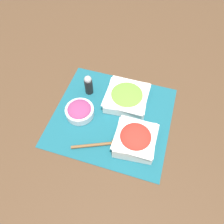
# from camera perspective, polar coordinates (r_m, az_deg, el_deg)

# --- Properties ---
(ground_plane) EXTENTS (3.00, 3.00, 0.00)m
(ground_plane) POSITION_cam_1_polar(r_m,az_deg,el_deg) (0.93, -0.00, -1.16)
(ground_plane) COLOR #513823
(placemat) EXTENTS (0.49, 0.45, 0.00)m
(placemat) POSITION_cam_1_polar(r_m,az_deg,el_deg) (0.93, -0.00, -1.09)
(placemat) COLOR #195B6B
(placemat) RESTS_ON ground_plane
(onion_bowl) EXTENTS (0.12, 0.12, 0.05)m
(onion_bowl) POSITION_cam_1_polar(r_m,az_deg,el_deg) (0.92, -8.47, 0.39)
(onion_bowl) COLOR silver
(onion_bowl) RESTS_ON placemat
(tomato_bowl) EXTENTS (0.16, 0.16, 0.08)m
(tomato_bowl) POSITION_cam_1_polar(r_m,az_deg,el_deg) (0.84, 6.06, -7.03)
(tomato_bowl) COLOR white
(tomato_bowl) RESTS_ON placemat
(lettuce_bowl) EXTENTS (0.19, 0.19, 0.05)m
(lettuce_bowl) POSITION_cam_1_polar(r_m,az_deg,el_deg) (0.96, 3.85, 4.00)
(lettuce_bowl) COLOR white
(lettuce_bowl) RESTS_ON placemat
(wooden_spoon) EXTENTS (0.20, 0.11, 0.02)m
(wooden_spoon) POSITION_cam_1_polar(r_m,az_deg,el_deg) (0.86, -0.46, -8.09)
(wooden_spoon) COLOR brown
(wooden_spoon) RESTS_ON placemat
(pepper_shaker) EXTENTS (0.04, 0.04, 0.10)m
(pepper_shaker) POSITION_cam_1_polar(r_m,az_deg,el_deg) (0.97, -6.16, 7.15)
(pepper_shaker) COLOR black
(pepper_shaker) RESTS_ON placemat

